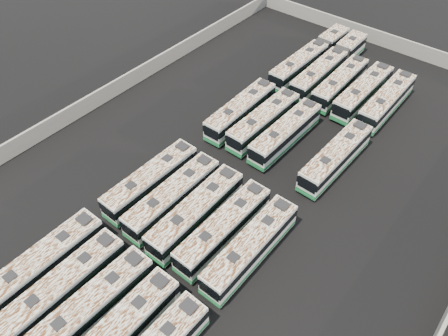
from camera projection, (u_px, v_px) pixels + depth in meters
ground at (239, 183)px, 46.44m from camera, size 140.00×140.00×0.00m
perimeter_wall at (240, 176)px, 45.66m from camera, size 45.20×73.20×2.20m
bus_front_far_left at (42, 265)px, 37.37m from camera, size 2.53×11.71×3.30m
bus_front_left at (64, 287)px, 35.89m from camera, size 2.48×11.51×3.24m
bus_front_center at (90, 309)px, 34.57m from camera, size 2.72×11.65×3.27m
bus_front_right at (117, 335)px, 33.03m from camera, size 2.56×11.61×3.26m
bus_midfront_far_left at (151, 181)px, 44.43m from camera, size 2.53×11.36×3.19m
bus_midfront_left at (173, 197)px, 42.87m from camera, size 2.46×11.46×3.23m
bus_midfront_center at (196, 212)px, 41.45m from camera, size 2.68×11.68×3.28m
bus_midfront_right at (224, 228)px, 40.18m from camera, size 2.51×11.37×3.20m
bus_midfront_far_right at (251, 247)px, 38.68m from camera, size 2.43×11.45×3.22m
bus_midback_far_left at (241, 111)px, 52.57m from camera, size 2.66×11.46×3.22m
bus_midback_left at (264, 121)px, 51.23m from camera, size 2.57×11.37×3.19m
bus_midback_center at (285, 133)px, 49.73m from camera, size 2.55×11.32×3.18m
bus_midback_far_right at (336, 157)px, 46.86m from camera, size 2.72×11.49×3.22m
bus_back_far_left at (311, 57)px, 61.36m from camera, size 2.65×17.37×3.14m
bus_back_left at (330, 65)px, 59.81m from camera, size 2.66×17.56×3.18m
bus_back_center at (340, 83)px, 56.72m from camera, size 2.60×11.32×3.18m
bus_back_right at (363, 92)px, 55.24m from camera, size 2.62×11.69×3.29m
bus_back_far_right at (387, 101)px, 53.96m from camera, size 2.46×11.52×3.24m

